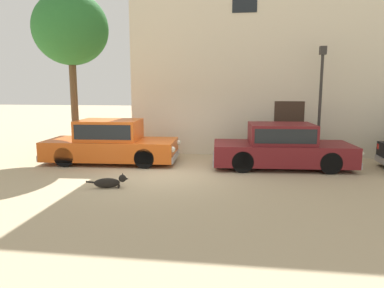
{
  "coord_description": "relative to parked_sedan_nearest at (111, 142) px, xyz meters",
  "views": [
    {
      "loc": [
        2.35,
        -10.31,
        2.6
      ],
      "look_at": [
        0.92,
        0.2,
        0.9
      ],
      "focal_mm": 32.94,
      "sensor_mm": 36.0,
      "label": 1
    }
  ],
  "objects": [
    {
      "name": "street_lamp",
      "position": [
        7.22,
        1.24,
        1.81
      ],
      "size": [
        0.22,
        0.22,
        4.0
      ],
      "color": "#2D2B28",
      "rests_on": "ground_plane"
    },
    {
      "name": "parked_sedan_nearest",
      "position": [
        0.0,
        0.0,
        0.0
      ],
      "size": [
        4.71,
        2.03,
        1.5
      ],
      "rotation": [
        0.0,
        0.0,
        0.05
      ],
      "color": "#D15619",
      "rests_on": "ground_plane"
    },
    {
      "name": "acacia_tree_left",
      "position": [
        -2.21,
        1.91,
        4.11
      ],
      "size": [
        2.97,
        2.67,
        6.3
      ],
      "color": "brown",
      "rests_on": "ground_plane"
    },
    {
      "name": "parked_sedan_second",
      "position": [
        5.82,
        -0.01,
        -0.02
      ],
      "size": [
        4.66,
        2.07,
        1.45
      ],
      "rotation": [
        0.0,
        0.0,
        0.06
      ],
      "color": "maroon",
      "rests_on": "ground_plane"
    },
    {
      "name": "stray_dog_spotted",
      "position": [
        1.12,
        -3.05,
        -0.58
      ],
      "size": [
        1.08,
        0.37,
        0.38
      ],
      "rotation": [
        0.0,
        0.0,
        0.25
      ],
      "color": "black",
      "rests_on": "ground_plane"
    },
    {
      "name": "apartment_block",
      "position": [
        8.9,
        5.07,
        3.61
      ],
      "size": [
        17.49,
        6.22,
        8.68
      ],
      "color": "beige",
      "rests_on": "ground_plane"
    },
    {
      "name": "ground_plane",
      "position": [
        2.1,
        -1.33,
        -0.74
      ],
      "size": [
        80.0,
        80.0,
        0.0
      ],
      "primitive_type": "plane",
      "color": "tan"
    }
  ]
}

